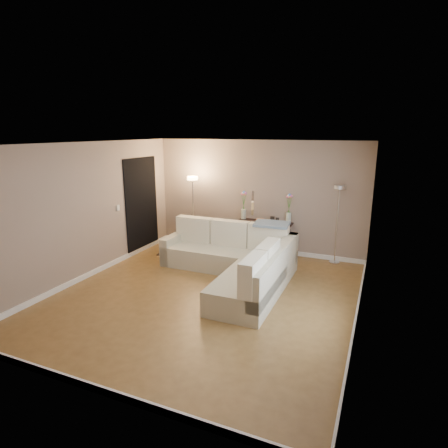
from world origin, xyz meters
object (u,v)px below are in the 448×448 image
at_px(console_table, 262,235).
at_px(floor_lamp_unlit, 338,209).
at_px(floor_lamp_lit, 193,198).
at_px(sectional_sofa, 237,260).

xyz_separation_m(console_table, floor_lamp_unlit, (1.67, -0.05, 0.77)).
distance_m(console_table, floor_lamp_unlit, 1.84).
bearing_deg(console_table, floor_lamp_lit, -169.66).
bearing_deg(floor_lamp_unlit, floor_lamp_lit, -175.70).
bearing_deg(floor_lamp_lit, console_table, 10.34).
relative_size(console_table, floor_lamp_unlit, 0.74).
xyz_separation_m(sectional_sofa, console_table, (-0.02, 1.64, 0.08)).
xyz_separation_m(sectional_sofa, floor_lamp_unlit, (1.66, 1.59, 0.85)).
height_order(sectional_sofa, floor_lamp_unlit, floor_lamp_unlit).
bearing_deg(sectional_sofa, console_table, 90.58).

